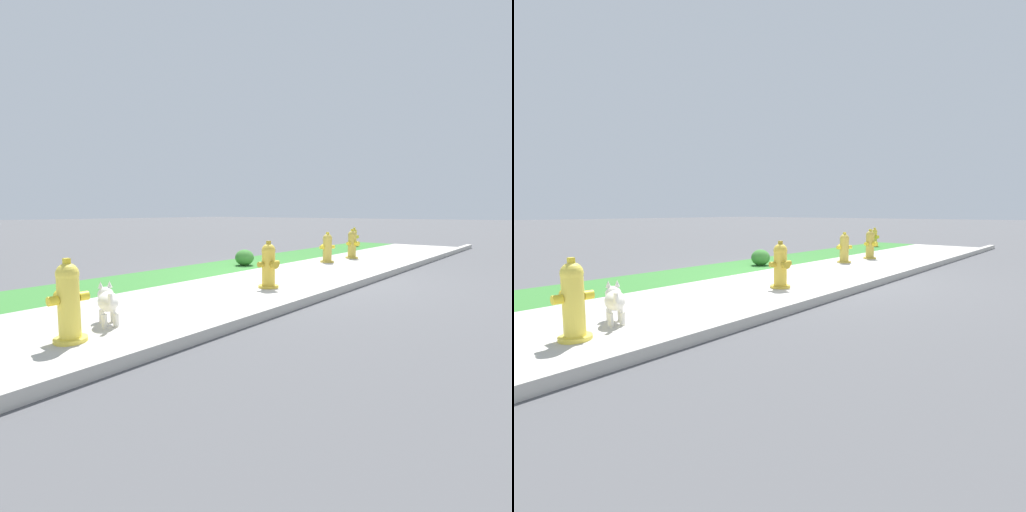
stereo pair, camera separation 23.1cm
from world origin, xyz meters
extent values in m
plane|color=#515154|center=(0.00, 0.00, 0.00)|extent=(120.00, 120.00, 0.00)
cube|color=#BCB7AD|center=(0.00, 0.00, 0.01)|extent=(18.00, 2.51, 0.01)
cube|color=#387A33|center=(0.00, 2.06, 0.00)|extent=(18.00, 1.61, 0.01)
cube|color=#BCB7AD|center=(0.00, -1.33, 0.06)|extent=(18.00, 0.16, 0.12)
cylinder|color=gold|center=(3.54, 0.46, 0.03)|extent=(0.33, 0.33, 0.05)
cylinder|color=gold|center=(3.54, 0.46, 0.34)|extent=(0.21, 0.21, 0.58)
sphere|color=gold|center=(3.54, 0.46, 0.63)|extent=(0.22, 0.22, 0.22)
cube|color=yellow|center=(3.54, 0.46, 0.76)|extent=(0.07, 0.07, 0.06)
cylinder|color=yellow|center=(3.69, 0.44, 0.41)|extent=(0.11, 0.11, 0.09)
cylinder|color=yellow|center=(3.39, 0.49, 0.41)|extent=(0.11, 0.11, 0.09)
cylinder|color=yellow|center=(3.51, 0.31, 0.41)|extent=(0.14, 0.12, 0.12)
cylinder|color=gold|center=(2.37, 0.57, 0.03)|extent=(0.34, 0.34, 0.05)
cylinder|color=gold|center=(2.37, 0.57, 0.32)|extent=(0.22, 0.22, 0.54)
sphere|color=gold|center=(2.37, 0.57, 0.59)|extent=(0.23, 0.23, 0.23)
cube|color=yellow|center=(2.37, 0.57, 0.73)|extent=(0.08, 0.08, 0.06)
cylinder|color=yellow|center=(2.23, 0.64, 0.39)|extent=(0.12, 0.12, 0.09)
cylinder|color=yellow|center=(2.51, 0.50, 0.39)|extent=(0.12, 0.12, 0.09)
cylinder|color=yellow|center=(2.44, 0.71, 0.39)|extent=(0.15, 0.14, 0.12)
cylinder|color=gold|center=(-1.14, -0.26, 0.03)|extent=(0.34, 0.34, 0.05)
cylinder|color=gold|center=(-1.14, -0.26, 0.34)|extent=(0.22, 0.22, 0.57)
sphere|color=gold|center=(-1.14, -0.26, 0.62)|extent=(0.23, 0.23, 0.23)
cube|color=#B29323|center=(-1.14, -0.26, 0.75)|extent=(0.07, 0.07, 0.06)
cylinder|color=#B29323|center=(-0.99, -0.30, 0.40)|extent=(0.11, 0.11, 0.09)
cylinder|color=#B29323|center=(-1.29, -0.21, 0.40)|extent=(0.11, 0.11, 0.09)
cylinder|color=#B29323|center=(-1.19, -0.41, 0.40)|extent=(0.14, 0.13, 0.12)
cylinder|color=yellow|center=(-4.52, -0.41, 0.03)|extent=(0.31, 0.31, 0.05)
cylinder|color=yellow|center=(-4.52, -0.41, 0.36)|extent=(0.20, 0.20, 0.62)
sphere|color=yellow|center=(-4.52, -0.41, 0.67)|extent=(0.21, 0.21, 0.21)
cube|color=yellow|center=(-4.52, -0.41, 0.79)|extent=(0.06, 0.06, 0.06)
cylinder|color=yellow|center=(-4.67, -0.40, 0.43)|extent=(0.09, 0.09, 0.09)
cylinder|color=yellow|center=(-4.38, -0.41, 0.43)|extent=(0.09, 0.09, 0.09)
cylinder|color=yellow|center=(-4.52, -0.26, 0.43)|extent=(0.12, 0.10, 0.12)
cylinder|color=gold|center=(7.13, 2.07, 0.03)|extent=(0.28, 0.28, 0.05)
cylinder|color=gold|center=(7.13, 2.07, 0.29)|extent=(0.18, 0.18, 0.49)
sphere|color=gold|center=(7.13, 2.07, 0.54)|extent=(0.19, 0.19, 0.19)
cube|color=yellow|center=(7.13, 2.07, 0.65)|extent=(0.07, 0.07, 0.06)
cylinder|color=yellow|center=(7.26, 2.02, 0.35)|extent=(0.12, 0.12, 0.09)
cylinder|color=yellow|center=(7.01, 2.12, 0.35)|extent=(0.12, 0.12, 0.09)
cylinder|color=yellow|center=(7.08, 1.94, 0.35)|extent=(0.15, 0.14, 0.12)
ellipsoid|color=silver|center=(-3.97, -0.17, 0.27)|extent=(0.35, 0.41, 0.22)
sphere|color=silver|center=(-3.88, 0.03, 0.31)|extent=(0.18, 0.18, 0.18)
sphere|color=black|center=(-3.85, 0.11, 0.30)|extent=(0.03, 0.03, 0.03)
cone|color=silver|center=(-3.92, 0.06, 0.42)|extent=(0.08, 0.08, 0.08)
cone|color=silver|center=(-3.83, 0.02, 0.42)|extent=(0.08, 0.08, 0.08)
cylinder|color=silver|center=(-3.98, -0.04, 0.08)|extent=(0.06, 0.06, 0.16)
cylinder|color=silver|center=(-3.87, -0.09, 0.08)|extent=(0.06, 0.06, 0.16)
cylinder|color=silver|center=(-4.07, -0.25, 0.08)|extent=(0.06, 0.06, 0.16)
cylinder|color=silver|center=(-3.96, -0.30, 0.08)|extent=(0.06, 0.06, 0.16)
cylinder|color=silver|center=(-4.05, -0.35, 0.34)|extent=(0.05, 0.05, 0.12)
ellipsoid|color=#3D7F33|center=(0.72, 1.83, 0.19)|extent=(0.44, 0.44, 0.37)
camera|label=1|loc=(-6.32, -4.14, 1.26)|focal=28.00mm
camera|label=2|loc=(-6.18, -4.31, 1.26)|focal=28.00mm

